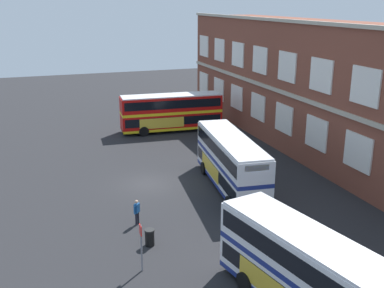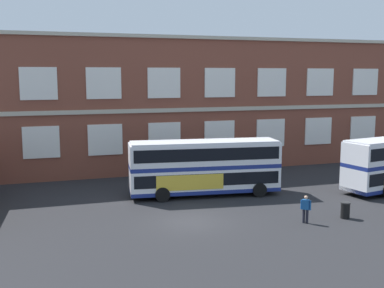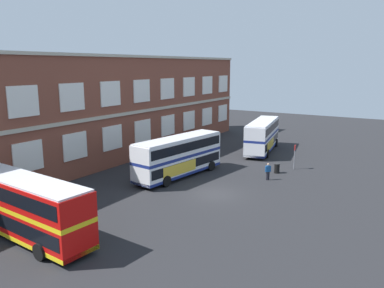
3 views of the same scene
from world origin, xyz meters
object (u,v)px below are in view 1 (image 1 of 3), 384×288
Objects in this scene: double_decker_middle at (231,162)px; bus_stand_flag at (141,243)px; station_litter_bin at (150,237)px; waiting_passenger at (137,211)px; double_decker_near at (171,112)px; double_decker_far at (315,279)px.

bus_stand_flag is (8.94, -9.14, -0.51)m from double_decker_middle.
station_litter_bin is (6.46, -8.08, -1.63)m from double_decker_middle.
waiting_passenger is 5.48m from bus_stand_flag.
double_decker_near and double_decker_far have the same top height.
double_decker_near is 25.15m from station_litter_bin.
double_decker_middle is 12.79m from bus_stand_flag.
station_litter_bin is at bearing -19.97° from double_decker_near.
double_decker_far is 13.03m from waiting_passenger.
double_decker_middle reaches higher than station_litter_bin.
waiting_passenger is at bearing -22.70° from double_decker_near.
double_decker_far is 10.50m from station_litter_bin.
double_decker_middle is 9.01m from waiting_passenger.
double_decker_far reaches higher than station_litter_bin.
double_decker_far is at bearing 30.29° from station_litter_bin.
bus_stand_flag is (5.35, -0.97, 0.70)m from waiting_passenger.
double_decker_near reaches higher than bus_stand_flag.
double_decker_middle is at bearing -1.65° from double_decker_near.
double_decker_middle reaches higher than waiting_passenger.
double_decker_near is 0.99× the size of double_decker_far.
double_decker_near reaches higher than station_litter_bin.
double_decker_middle is 10.47m from station_litter_bin.
station_litter_bin is at bearing 156.76° from bus_stand_flag.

